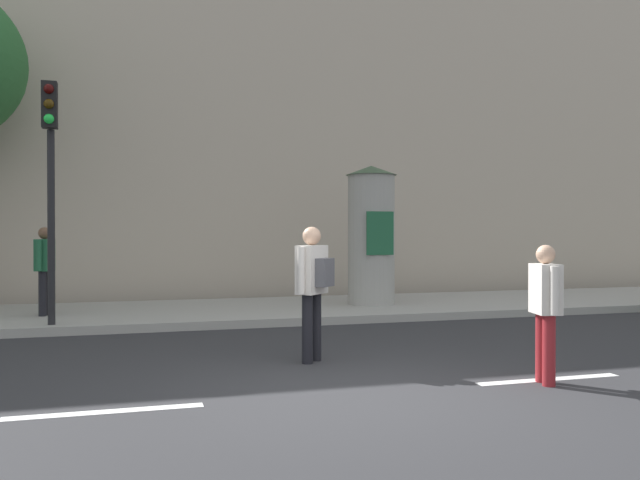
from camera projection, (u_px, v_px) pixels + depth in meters
ground_plane at (349, 394)px, 6.90m from camera, size 80.00×80.00×0.00m
sidewalk_curb at (236, 311)px, 13.60m from camera, size 36.00×4.00×0.15m
lane_markings at (349, 394)px, 6.90m from camera, size 25.80×0.16×0.01m
building_backdrop at (205, 126)px, 18.35m from camera, size 36.00×5.00×9.24m
traffic_light at (50, 161)px, 10.92m from camera, size 0.24×0.45×3.97m
poster_column at (371, 234)px, 14.26m from camera, size 1.09×1.09×2.95m
pedestrian_tallest at (313, 281)px, 8.61m from camera, size 0.53×0.53×1.75m
pedestrian_with_bag at (545, 304)px, 7.37m from camera, size 0.33×0.57×1.54m
pedestrian_near_pole at (45, 264)px, 12.29m from camera, size 0.34×0.56×1.63m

